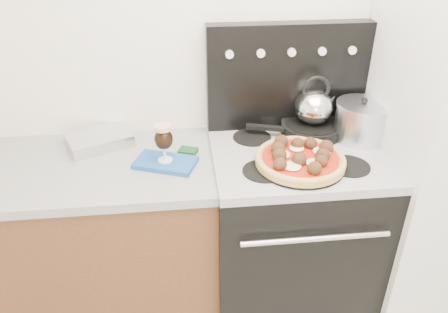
{
  "coord_description": "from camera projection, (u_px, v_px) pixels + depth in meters",
  "views": [
    {
      "loc": [
        -0.43,
        -0.47,
        1.88
      ],
      "look_at": [
        -0.26,
        1.05,
        0.99
      ],
      "focal_mm": 35.0,
      "sensor_mm": 36.0,
      "label": 1
    }
  ],
  "objects": [
    {
      "name": "room_shell",
      "position": [
        372.0,
        216.0,
        1.01
      ],
      "size": [
        3.52,
        3.01,
        2.52
      ],
      "color": "beige",
      "rests_on": "ground"
    },
    {
      "name": "base_cabinet",
      "position": [
        64.0,
        249.0,
        2.11
      ],
      "size": [
        1.45,
        0.6,
        0.86
      ],
      "primitive_type": "cube",
      "color": "brown",
      "rests_on": "ground"
    },
    {
      "name": "countertop",
      "position": [
        45.0,
        170.0,
        1.88
      ],
      "size": [
        1.48,
        0.63,
        0.04
      ],
      "primitive_type": "cube",
      "color": "#9C9C9C",
      "rests_on": "base_cabinet"
    },
    {
      "name": "stove_body",
      "position": [
        289.0,
        235.0,
        2.18
      ],
      "size": [
        0.76,
        0.65,
        0.88
      ],
      "primitive_type": "cube",
      "color": "black",
      "rests_on": "ground"
    },
    {
      "name": "cooktop",
      "position": [
        297.0,
        155.0,
        1.95
      ],
      "size": [
        0.76,
        0.65,
        0.04
      ],
      "primitive_type": "cube",
      "color": "#ADADB2",
      "rests_on": "stove_body"
    },
    {
      "name": "backguard",
      "position": [
        287.0,
        77.0,
        2.05
      ],
      "size": [
        0.76,
        0.08,
        0.5
      ],
      "primitive_type": "cube",
      "color": "black",
      "rests_on": "cooktop"
    },
    {
      "name": "foil_sheet",
      "position": [
        99.0,
        139.0,
        2.02
      ],
      "size": [
        0.34,
        0.3,
        0.06
      ],
      "primitive_type": "cube",
      "rotation": [
        0.0,
        0.0,
        0.41
      ],
      "color": "white",
      "rests_on": "countertop"
    },
    {
      "name": "oven_mitt",
      "position": [
        165.0,
        163.0,
        1.87
      ],
      "size": [
        0.29,
        0.23,
        0.02
      ],
      "primitive_type": "cube",
      "rotation": [
        0.0,
        0.0,
        -0.37
      ],
      "color": "#2054A8",
      "rests_on": "countertop"
    },
    {
      "name": "beer_glass",
      "position": [
        164.0,
        143.0,
        1.83
      ],
      "size": [
        0.09,
        0.09,
        0.17
      ],
      "primitive_type": null,
      "rotation": [
        0.0,
        0.0,
        0.09
      ],
      "color": "black",
      "rests_on": "oven_mitt"
    },
    {
      "name": "pizza_pan",
      "position": [
        300.0,
        164.0,
        1.83
      ],
      "size": [
        0.44,
        0.44,
        0.01
      ],
      "primitive_type": "cylinder",
      "rotation": [
        0.0,
        0.0,
        0.22
      ],
      "color": "black",
      "rests_on": "cooktop"
    },
    {
      "name": "pizza",
      "position": [
        300.0,
        158.0,
        1.82
      ],
      "size": [
        0.46,
        0.46,
        0.05
      ],
      "primitive_type": null,
      "rotation": [
        0.0,
        0.0,
        0.28
      ],
      "color": "tan",
      "rests_on": "pizza_pan"
    },
    {
      "name": "skillet",
      "position": [
        312.0,
        128.0,
        2.08
      ],
      "size": [
        0.36,
        0.36,
        0.05
      ],
      "primitive_type": "cylinder",
      "rotation": [
        0.0,
        0.0,
        -0.3
      ],
      "color": "black",
      "rests_on": "cooktop"
    },
    {
      "name": "tea_kettle",
      "position": [
        314.0,
        104.0,
        2.02
      ],
      "size": [
        0.23,
        0.23,
        0.2
      ],
      "primitive_type": null,
      "rotation": [
        0.0,
        0.0,
        -0.35
      ],
      "color": "silver",
      "rests_on": "skillet"
    },
    {
      "name": "stock_pot",
      "position": [
        361.0,
        122.0,
        2.0
      ],
      "size": [
        0.3,
        0.3,
        0.17
      ],
      "primitive_type": "cylinder",
      "rotation": [
        0.0,
        0.0,
        -0.34
      ],
      "color": "silver",
      "rests_on": "cooktop"
    }
  ]
}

